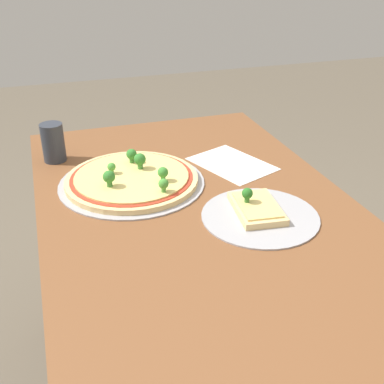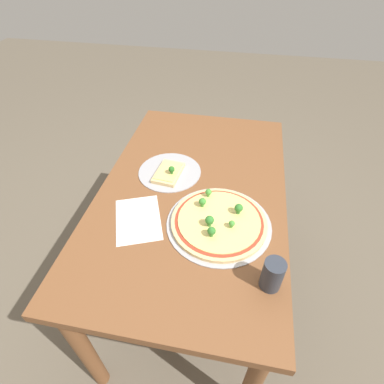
{
  "view_description": "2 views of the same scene",
  "coord_description": "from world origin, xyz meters",
  "px_view_note": "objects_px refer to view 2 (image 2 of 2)",
  "views": [
    {
      "loc": [
        -0.94,
        0.32,
        1.3
      ],
      "look_at": [
        0.04,
        0.01,
        0.75
      ],
      "focal_mm": 45.0,
      "sensor_mm": 36.0,
      "label": 1
    },
    {
      "loc": [
        0.89,
        0.17,
        1.55
      ],
      "look_at": [
        0.04,
        0.01,
        0.75
      ],
      "focal_mm": 28.0,
      "sensor_mm": 36.0,
      "label": 2
    }
  ],
  "objects_px": {
    "pizza_tray_whole": "(219,222)",
    "dining_table": "(193,206)",
    "pizza_tray_slice": "(169,172)",
    "drinking_cup": "(272,275)"
  },
  "relations": [
    {
      "from": "pizza_tray_whole",
      "to": "dining_table",
      "type": "bearing_deg",
      "value": -143.12
    },
    {
      "from": "pizza_tray_whole",
      "to": "pizza_tray_slice",
      "type": "xyz_separation_m",
      "value": [
        -0.25,
        -0.24,
        -0.0
      ]
    },
    {
      "from": "pizza_tray_slice",
      "to": "drinking_cup",
      "type": "relative_size",
      "value": 2.46
    },
    {
      "from": "pizza_tray_whole",
      "to": "drinking_cup",
      "type": "bearing_deg",
      "value": 40.24
    },
    {
      "from": "dining_table",
      "to": "pizza_tray_whole",
      "type": "bearing_deg",
      "value": 36.88
    },
    {
      "from": "drinking_cup",
      "to": "pizza_tray_whole",
      "type": "bearing_deg",
      "value": -139.76
    },
    {
      "from": "pizza_tray_whole",
      "to": "drinking_cup",
      "type": "height_order",
      "value": "drinking_cup"
    },
    {
      "from": "pizza_tray_whole",
      "to": "pizza_tray_slice",
      "type": "distance_m",
      "value": 0.35
    },
    {
      "from": "pizza_tray_whole",
      "to": "pizza_tray_slice",
      "type": "relative_size",
      "value": 1.4
    },
    {
      "from": "dining_table",
      "to": "pizza_tray_whole",
      "type": "xyz_separation_m",
      "value": [
        0.17,
        0.13,
        0.12
      ]
    }
  ]
}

